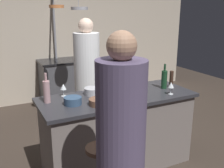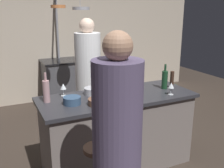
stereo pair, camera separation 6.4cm
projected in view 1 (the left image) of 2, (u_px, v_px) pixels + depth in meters
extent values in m
plane|color=#382D26|center=(117.00, 164.00, 3.26)|extent=(9.00, 9.00, 0.00)
cube|color=#BCAD99|center=(53.00, 37.00, 5.35)|extent=(6.40, 0.16, 2.60)
cube|color=slate|center=(118.00, 133.00, 3.14)|extent=(1.72, 0.66, 0.86)
cube|color=#2D2D33|center=(118.00, 97.00, 3.01)|extent=(1.80, 0.72, 0.04)
cube|color=#47474C|center=(61.00, 83.00, 5.24)|extent=(0.76, 0.60, 0.86)
cube|color=black|center=(60.00, 61.00, 5.12)|extent=(0.80, 0.64, 0.03)
cylinder|color=white|center=(87.00, 86.00, 3.82)|extent=(0.37, 0.37, 1.54)
sphere|color=beige|center=(86.00, 26.00, 3.58)|extent=(0.21, 0.21, 0.21)
cylinder|color=brown|center=(100.00, 149.00, 2.32)|extent=(0.26, 0.26, 0.04)
cylinder|color=#594C6B|center=(120.00, 160.00, 1.97)|extent=(0.36, 0.36, 1.53)
sphere|color=tan|center=(122.00, 46.00, 1.73)|extent=(0.21, 0.21, 0.21)
cylinder|color=gray|center=(56.00, 49.00, 5.28)|extent=(0.04, 0.04, 2.15)
cylinder|color=#B26638|center=(56.00, 6.00, 3.75)|extent=(0.21, 0.21, 0.04)
cylinder|color=gray|center=(79.00, 8.00, 3.92)|extent=(0.26, 0.26, 0.04)
cylinder|color=brown|center=(169.00, 106.00, 5.00)|extent=(0.24, 0.24, 0.16)
sphere|color=#2D6633|center=(170.00, 93.00, 4.93)|extent=(0.36, 0.36, 0.36)
cylinder|color=#382319|center=(171.00, 79.00, 3.31)|extent=(0.05, 0.05, 0.21)
cylinder|color=black|center=(134.00, 80.00, 3.24)|extent=(0.07, 0.07, 0.23)
cylinder|color=black|center=(135.00, 68.00, 3.19)|extent=(0.03, 0.03, 0.08)
cylinder|color=#193D23|center=(164.00, 80.00, 3.25)|extent=(0.07, 0.07, 0.23)
cylinder|color=#193D23|center=(165.00, 67.00, 3.21)|extent=(0.03, 0.03, 0.08)
cylinder|color=#B78C8E|center=(47.00, 92.00, 2.75)|extent=(0.07, 0.07, 0.24)
cylinder|color=#B78C8E|center=(46.00, 77.00, 2.71)|extent=(0.03, 0.03, 0.08)
cylinder|color=#143319|center=(113.00, 83.00, 3.13)|extent=(0.07, 0.07, 0.20)
cylinder|color=#143319|center=(113.00, 71.00, 3.09)|extent=(0.03, 0.03, 0.08)
cylinder|color=silver|center=(115.00, 95.00, 3.00)|extent=(0.06, 0.06, 0.01)
cylinder|color=silver|center=(115.00, 92.00, 2.99)|extent=(0.01, 0.01, 0.07)
cone|color=silver|center=(115.00, 86.00, 2.97)|extent=(0.07, 0.07, 0.06)
cylinder|color=silver|center=(171.00, 94.00, 3.05)|extent=(0.06, 0.06, 0.01)
cylinder|color=silver|center=(171.00, 91.00, 3.04)|extent=(0.01, 0.01, 0.07)
cone|color=silver|center=(171.00, 85.00, 3.02)|extent=(0.07, 0.07, 0.06)
cylinder|color=silver|center=(64.00, 96.00, 2.98)|extent=(0.06, 0.06, 0.01)
cylinder|color=silver|center=(64.00, 93.00, 2.97)|extent=(0.01, 0.01, 0.07)
cone|color=silver|center=(63.00, 87.00, 2.95)|extent=(0.07, 0.07, 0.06)
cylinder|color=brown|center=(99.00, 102.00, 2.71)|extent=(0.21, 0.21, 0.07)
cylinder|color=#B7B7BC|center=(93.00, 91.00, 3.04)|extent=(0.19, 0.19, 0.08)
cylinder|color=#334C6B|center=(73.00, 101.00, 2.72)|extent=(0.18, 0.18, 0.08)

